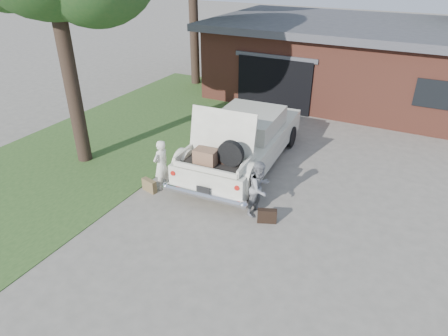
% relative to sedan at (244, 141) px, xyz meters
% --- Properties ---
extents(ground, '(90.00, 90.00, 0.00)m').
position_rel_sedan_xyz_m(ground, '(0.51, -2.90, -0.83)').
color(ground, gray).
rests_on(ground, ground).
extents(grass_strip, '(6.00, 16.00, 0.02)m').
position_rel_sedan_xyz_m(grass_strip, '(-4.99, 0.10, -0.82)').
color(grass_strip, '#2D4C1E').
rests_on(grass_strip, ground).
extents(house, '(12.80, 7.80, 3.30)m').
position_rel_sedan_xyz_m(house, '(1.49, 8.58, 0.84)').
color(house, brown).
rests_on(house, ground).
extents(sedan, '(2.53, 5.80, 2.34)m').
position_rel_sedan_xyz_m(sedan, '(0.00, 0.00, 0.00)').
color(sedan, white).
rests_on(sedan, ground).
extents(woman_left, '(0.43, 0.58, 1.48)m').
position_rel_sedan_xyz_m(woman_left, '(-1.43, -2.36, -0.10)').
color(woman_left, silver).
rests_on(woman_left, ground).
extents(woman_right, '(0.71, 0.83, 1.47)m').
position_rel_sedan_xyz_m(woman_right, '(1.49, -2.23, -0.10)').
color(woman_right, gray).
rests_on(woman_right, ground).
extents(suitcase_left, '(0.49, 0.25, 0.36)m').
position_rel_sedan_xyz_m(suitcase_left, '(-1.66, -2.68, -0.65)').
color(suitcase_left, olive).
rests_on(suitcase_left, ground).
extents(suitcase_right, '(0.50, 0.32, 0.37)m').
position_rel_sedan_xyz_m(suitcase_right, '(1.84, -2.53, -0.65)').
color(suitcase_right, black).
rests_on(suitcase_right, ground).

